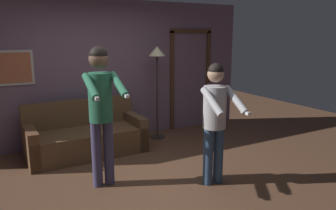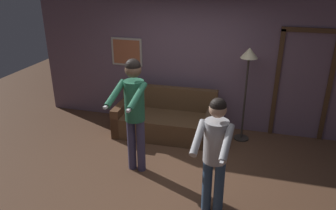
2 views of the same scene
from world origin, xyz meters
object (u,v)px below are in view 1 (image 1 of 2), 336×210
(couch, at_px, (86,137))
(person_standing_left, at_px, (101,102))
(person_standing_right, at_px, (215,114))
(torchiere_lamp, at_px, (157,63))

(couch, distance_m, person_standing_left, 1.57)
(couch, height_order, person_standing_right, person_standing_right)
(torchiere_lamp, height_order, person_standing_right, torchiere_lamp)
(couch, relative_size, person_standing_right, 1.18)
(couch, relative_size, person_standing_left, 1.05)
(torchiere_lamp, xyz_separation_m, person_standing_right, (-0.25, -2.16, -0.47))
(person_standing_right, bearing_deg, couch, 121.45)
(torchiere_lamp, distance_m, person_standing_left, 2.19)
(couch, distance_m, torchiere_lamp, 1.87)
(couch, relative_size, torchiere_lamp, 1.09)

